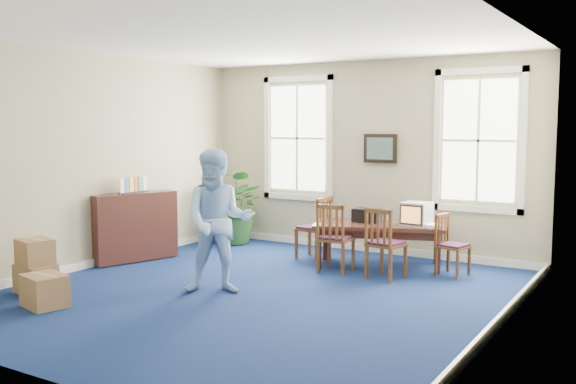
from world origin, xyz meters
The scene contains 25 objects.
floor centered at (0.00, 0.00, 0.00)m, with size 6.50×6.50×0.00m, color navy.
ceiling centered at (0.00, 0.00, 3.20)m, with size 6.50×6.50×0.00m, color white.
wall_back centered at (0.00, 3.25, 1.60)m, with size 6.50×6.50×0.00m, color tan.
wall_front centered at (0.00, -3.25, 1.60)m, with size 6.50×6.50×0.00m, color tan.
wall_left centered at (-3.00, 0.00, 1.60)m, with size 6.50×6.50×0.00m, color tan.
wall_right centered at (3.00, 0.00, 1.60)m, with size 6.50×6.50×0.00m, color tan.
baseboard_back centered at (0.00, 3.22, 0.06)m, with size 6.00×0.04×0.12m, color white.
baseboard_left centered at (-2.97, 0.00, 0.06)m, with size 0.04×6.50×0.12m, color white.
baseboard_right centered at (2.97, 0.00, 0.06)m, with size 0.04×6.50×0.12m, color white.
window_left centered at (-1.30, 3.23, 1.90)m, with size 1.40×0.12×2.20m, color white, non-canonical shape.
window_right centered at (1.90, 3.23, 1.90)m, with size 1.40×0.12×2.20m, color white, non-canonical shape.
wall_picture centered at (0.30, 3.20, 1.75)m, with size 0.58×0.06×0.48m, color black, non-canonical shape.
conference_table centered at (0.70, 2.26, 0.33)m, with size 1.93×0.88×0.66m, color #431F18, non-canonical shape.
crt_tv centered at (1.27, 2.30, 0.83)m, with size 0.39×0.42×0.35m, color #B7B7BC, non-canonical shape.
game_console centered at (1.54, 2.26, 0.69)m, with size 0.18×0.23×0.06m, color white.
equipment_bag centered at (0.48, 2.30, 0.76)m, with size 0.41×0.27×0.20m, color black.
chair_near_left centered at (0.31, 1.60, 0.50)m, with size 0.45×0.45×1.01m, color brown, non-canonical shape.
chair_near_right centered at (1.10, 1.60, 0.50)m, with size 0.45×0.45×1.00m, color brown, non-canonical shape.
chair_end_left centered at (-0.44, 2.26, 0.50)m, with size 0.45×0.45×1.00m, color brown, non-canonical shape.
chair_end_right centered at (1.84, 2.26, 0.43)m, with size 0.39×0.39×0.87m, color brown, non-canonical shape.
man centered at (-0.43, -0.24, 0.92)m, with size 0.90×0.69×1.84m, color #9BC6FC.
credenza centered at (-2.75, 0.61, 0.53)m, with size 0.39×1.35×1.06m, color #431F18.
brochure_rack centered at (-2.73, 0.61, 1.20)m, with size 0.11×0.61×0.27m, color #99999E, non-canonical shape.
potted_plant centered at (-2.24, 2.66, 0.68)m, with size 1.22×1.06×1.36m, color #245221.
cardboard_boxes centered at (-2.25, -1.36, 0.36)m, with size 1.27×1.27×0.73m, color #9C744B, non-canonical shape.
Camera 1 is at (4.51, -6.63, 2.14)m, focal length 40.00 mm.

